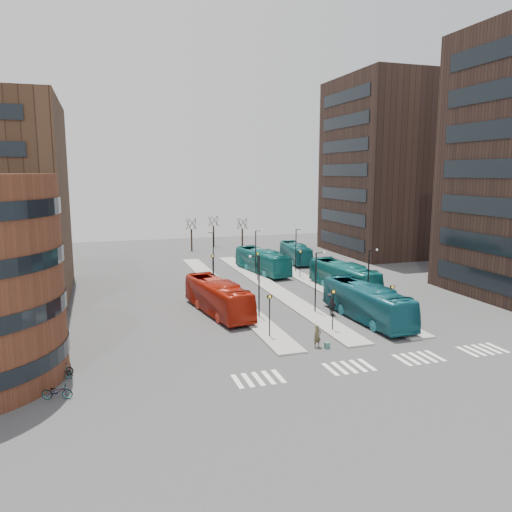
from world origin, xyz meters
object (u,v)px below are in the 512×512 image
object	(u,v)px
teal_bus_d	(295,253)
bicycle_mid	(61,369)
suitcase	(327,345)
commuter_a	(236,318)
bicycle_far	(61,373)
teal_bus_a	(367,303)
bicycle_near	(57,392)
teal_bus_c	(344,277)
red_bus	(218,297)
traveller	(317,336)
teal_bus_b	(262,261)
commuter_c	(331,301)
commuter_b	(333,306)

from	to	relation	value
teal_bus_d	bicycle_mid	distance (m)	49.21
suitcase	commuter_a	size ratio (longest dim) A/B	0.27
bicycle_far	teal_bus_d	bearing A→B (deg)	-27.11
teal_bus_a	bicycle_near	size ratio (longest dim) A/B	6.65
bicycle_mid	teal_bus_c	bearing A→B (deg)	-57.51
suitcase	teal_bus_a	xyz separation A→B (m)	(7.04, 6.00, 1.50)
bicycle_near	bicycle_mid	distance (m)	3.78
commuter_a	red_bus	bearing A→B (deg)	-108.68
bicycle_mid	bicycle_far	bearing A→B (deg)	-176.45
teal_bus_c	commuter_a	size ratio (longest dim) A/B	6.53
traveller	bicycle_far	xyz separation A→B (m)	(-19.53, -0.44, -0.51)
teal_bus_a	teal_bus_b	size ratio (longest dim) A/B	1.04
teal_bus_b	red_bus	bearing A→B (deg)	-129.90
commuter_a	bicycle_near	distance (m)	18.08
traveller	commuter_c	world-z (taller)	traveller
teal_bus_d	commuter_a	bearing A→B (deg)	-114.32
teal_bus_a	commuter_a	bearing A→B (deg)	171.31
teal_bus_a	commuter_b	distance (m)	3.53
teal_bus_b	traveller	world-z (taller)	teal_bus_b
red_bus	teal_bus_a	distance (m)	14.72
teal_bus_c	bicycle_near	distance (m)	37.18
teal_bus_a	teal_bus_d	size ratio (longest dim) A/B	1.16
teal_bus_c	bicycle_near	bearing A→B (deg)	-149.90
teal_bus_d	commuter_a	world-z (taller)	teal_bus_d
red_bus	teal_bus_b	distance (m)	21.15
teal_bus_c	commuter_c	xyz separation A→B (m)	(-5.14, -7.02, -0.84)
suitcase	red_bus	size ratio (longest dim) A/B	0.04
commuter_a	bicycle_mid	size ratio (longest dim) A/B	1.16
commuter_c	bicycle_mid	world-z (taller)	commuter_c
suitcase	red_bus	bearing A→B (deg)	105.70
bicycle_mid	bicycle_near	bearing A→B (deg)	-176.45
teal_bus_a	commuter_a	xyz separation A→B (m)	(-12.63, 1.44, -0.81)
commuter_b	bicycle_far	world-z (taller)	commuter_b
traveller	commuter_c	bearing A→B (deg)	52.27
traveller	bicycle_mid	xyz separation A→B (m)	(-19.53, 0.10, -0.45)
suitcase	commuter_b	xyz separation A→B (m)	(4.63, 8.44, 0.68)
red_bus	teal_bus_d	bearing A→B (deg)	44.28
teal_bus_c	commuter_b	world-z (taller)	teal_bus_c
suitcase	teal_bus_c	size ratio (longest dim) A/B	0.04
teal_bus_c	commuter_a	distance (m)	19.12
commuter_a	bicycle_near	bearing A→B (deg)	12.37
commuter_b	bicycle_far	xyz separation A→B (m)	(-24.83, -8.42, -0.51)
teal_bus_b	bicycle_far	world-z (taller)	teal_bus_b
suitcase	teal_bus_b	size ratio (longest dim) A/B	0.04
teal_bus_b	bicycle_mid	world-z (taller)	teal_bus_b
suitcase	bicycle_mid	world-z (taller)	bicycle_mid
commuter_c	red_bus	bearing A→B (deg)	-61.17
suitcase	bicycle_mid	distance (m)	20.20
suitcase	bicycle_near	bearing A→B (deg)	179.31
suitcase	teal_bus_a	size ratio (longest dim) A/B	0.04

